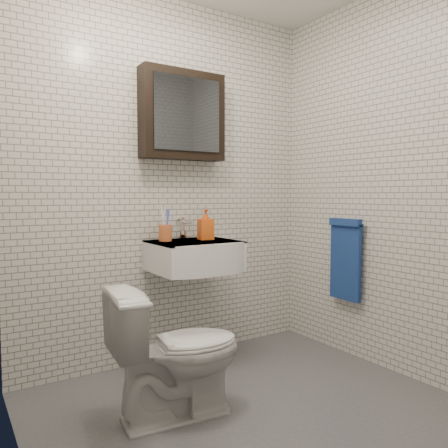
# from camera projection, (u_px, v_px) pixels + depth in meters

# --- Properties ---
(ground) EXTENTS (2.20, 2.00, 0.01)m
(ground) POSITION_uv_depth(u_px,v_px,m) (258.00, 414.00, 2.29)
(ground) COLOR #4A4C51
(ground) RESTS_ON ground
(room_shell) EXTENTS (2.22, 2.02, 2.51)m
(room_shell) POSITION_uv_depth(u_px,v_px,m) (259.00, 133.00, 2.19)
(room_shell) COLOR silver
(room_shell) RESTS_ON ground
(washbasin) EXTENTS (0.55, 0.50, 0.20)m
(washbasin) POSITION_uv_depth(u_px,v_px,m) (197.00, 256.00, 2.88)
(washbasin) COLOR white
(washbasin) RESTS_ON room_shell
(faucet) EXTENTS (0.06, 0.20, 0.15)m
(faucet) POSITION_uv_depth(u_px,v_px,m) (183.00, 229.00, 3.04)
(faucet) COLOR silver
(faucet) RESTS_ON washbasin
(mirror_cabinet) EXTENTS (0.60, 0.15, 0.60)m
(mirror_cabinet) POSITION_uv_depth(u_px,v_px,m) (183.00, 115.00, 2.98)
(mirror_cabinet) COLOR black
(mirror_cabinet) RESTS_ON room_shell
(towel_rail) EXTENTS (0.09, 0.30, 0.58)m
(towel_rail) POSITION_uv_depth(u_px,v_px,m) (346.00, 256.00, 3.10)
(towel_rail) COLOR silver
(towel_rail) RESTS_ON room_shell
(toothbrush_cup) EXTENTS (0.11, 0.11, 0.24)m
(toothbrush_cup) POSITION_uv_depth(u_px,v_px,m) (165.00, 232.00, 2.90)
(toothbrush_cup) COLOR #CF6533
(toothbrush_cup) RESTS_ON washbasin
(soap_bottle) EXTENTS (0.11, 0.11, 0.21)m
(soap_bottle) POSITION_uv_depth(u_px,v_px,m) (206.00, 224.00, 2.99)
(soap_bottle) COLOR orange
(soap_bottle) RESTS_ON washbasin
(toilet) EXTENTS (0.72, 0.46, 0.69)m
(toilet) POSITION_uv_depth(u_px,v_px,m) (176.00, 351.00, 2.26)
(toilet) COLOR white
(toilet) RESTS_ON ground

